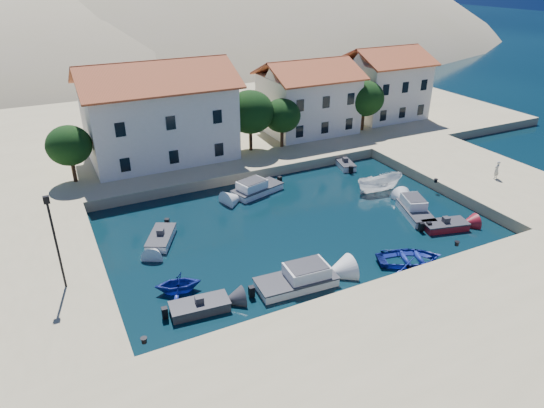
{
  "coord_description": "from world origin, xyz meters",
  "views": [
    {
      "loc": [
        -17.02,
        -19.9,
        18.99
      ],
      "look_at": [
        -1.73,
        10.85,
        2.0
      ],
      "focal_mm": 32.0,
      "sensor_mm": 36.0,
      "label": 1
    }
  ],
  "objects_px": {
    "building_mid": "(308,95)",
    "cabin_cruiser_east": "(416,211)",
    "lamppost": "(54,234)",
    "rowboat_south": "(409,262)",
    "building_left": "(158,110)",
    "cabin_cruiser_south": "(296,280)",
    "pedestrian": "(497,170)",
    "boat_east": "(379,191)",
    "building_right": "(385,82)"
  },
  "relations": [
    {
      "from": "lamppost",
      "to": "rowboat_south",
      "type": "bearing_deg",
      "value": -15.74
    },
    {
      "from": "building_left",
      "to": "building_mid",
      "type": "relative_size",
      "value": 1.4
    },
    {
      "from": "lamppost",
      "to": "cabin_cruiser_east",
      "type": "relative_size",
      "value": 1.27
    },
    {
      "from": "lamppost",
      "to": "cabin_cruiser_east",
      "type": "xyz_separation_m",
      "value": [
        27.39,
        -0.88,
        -4.28
      ]
    },
    {
      "from": "building_mid",
      "to": "cabin_cruiser_east",
      "type": "relative_size",
      "value": 2.14
    },
    {
      "from": "building_mid",
      "to": "cabin_cruiser_east",
      "type": "distance_m",
      "value": 22.49
    },
    {
      "from": "lamppost",
      "to": "cabin_cruiser_south",
      "type": "xyz_separation_m",
      "value": [
        13.57,
        -5.14,
        -4.28
      ]
    },
    {
      "from": "lamppost",
      "to": "rowboat_south",
      "type": "xyz_separation_m",
      "value": [
        22.15,
        -6.24,
        -4.75
      ]
    },
    {
      "from": "lamppost",
      "to": "cabin_cruiser_east",
      "type": "bearing_deg",
      "value": -1.85
    },
    {
      "from": "building_left",
      "to": "cabin_cruiser_east",
      "type": "relative_size",
      "value": 3.0
    },
    {
      "from": "building_left",
      "to": "rowboat_south",
      "type": "relative_size",
      "value": 3.15
    },
    {
      "from": "building_left",
      "to": "cabin_cruiser_south",
      "type": "height_order",
      "value": "building_left"
    },
    {
      "from": "lamppost",
      "to": "cabin_cruiser_east",
      "type": "distance_m",
      "value": 27.73
    },
    {
      "from": "cabin_cruiser_south",
      "to": "cabin_cruiser_east",
      "type": "distance_m",
      "value": 14.45
    },
    {
      "from": "pedestrian",
      "to": "building_right",
      "type": "bearing_deg",
      "value": -108.08
    },
    {
      "from": "building_mid",
      "to": "rowboat_south",
      "type": "xyz_separation_m",
      "value": [
        -7.35,
        -27.24,
        -5.22
      ]
    },
    {
      "from": "cabin_cruiser_east",
      "to": "pedestrian",
      "type": "bearing_deg",
      "value": -64.7
    },
    {
      "from": "building_left",
      "to": "lamppost",
      "type": "bearing_deg",
      "value": -119.9
    },
    {
      "from": "building_right",
      "to": "boat_east",
      "type": "distance_m",
      "value": 22.99
    },
    {
      "from": "building_mid",
      "to": "pedestrian",
      "type": "height_order",
      "value": "building_mid"
    },
    {
      "from": "building_mid",
      "to": "building_left",
      "type": "bearing_deg",
      "value": -176.82
    },
    {
      "from": "rowboat_south",
      "to": "cabin_cruiser_east",
      "type": "bearing_deg",
      "value": -24.58
    },
    {
      "from": "pedestrian",
      "to": "building_mid",
      "type": "bearing_deg",
      "value": -76.68
    },
    {
      "from": "building_mid",
      "to": "boat_east",
      "type": "bearing_deg",
      "value": -96.16
    },
    {
      "from": "lamppost",
      "to": "building_right",
      "type": "bearing_deg",
      "value": 27.93
    },
    {
      "from": "lamppost",
      "to": "pedestrian",
      "type": "xyz_separation_m",
      "value": [
        37.84,
        0.22,
        -2.89
      ]
    },
    {
      "from": "cabin_cruiser_south",
      "to": "rowboat_south",
      "type": "relative_size",
      "value": 1.17
    },
    {
      "from": "building_right",
      "to": "cabin_cruiser_east",
      "type": "bearing_deg",
      "value": -121.67
    },
    {
      "from": "building_left",
      "to": "pedestrian",
      "type": "bearing_deg",
      "value": -36.91
    },
    {
      "from": "lamppost",
      "to": "rowboat_south",
      "type": "relative_size",
      "value": 1.33
    },
    {
      "from": "cabin_cruiser_south",
      "to": "boat_east",
      "type": "relative_size",
      "value": 1.2
    },
    {
      "from": "lamppost",
      "to": "cabin_cruiser_south",
      "type": "distance_m",
      "value": 15.13
    },
    {
      "from": "rowboat_south",
      "to": "cabin_cruiser_south",
      "type": "bearing_deg",
      "value": 102.4
    },
    {
      "from": "building_mid",
      "to": "cabin_cruiser_south",
      "type": "distance_m",
      "value": 30.97
    },
    {
      "from": "lamppost",
      "to": "pedestrian",
      "type": "relative_size",
      "value": 3.62
    },
    {
      "from": "building_left",
      "to": "pedestrian",
      "type": "height_order",
      "value": "building_left"
    },
    {
      "from": "building_right",
      "to": "cabin_cruiser_south",
      "type": "xyz_separation_m",
      "value": [
        -27.93,
        -27.14,
        -5.0
      ]
    },
    {
      "from": "rowboat_south",
      "to": "cabin_cruiser_east",
      "type": "height_order",
      "value": "cabin_cruiser_east"
    },
    {
      "from": "building_left",
      "to": "boat_east",
      "type": "bearing_deg",
      "value": -43.83
    },
    {
      "from": "cabin_cruiser_south",
      "to": "boat_east",
      "type": "distance_m",
      "value": 17.08
    },
    {
      "from": "building_left",
      "to": "rowboat_south",
      "type": "bearing_deg",
      "value": -67.91
    },
    {
      "from": "lamppost",
      "to": "rowboat_south",
      "type": "height_order",
      "value": "lamppost"
    },
    {
      "from": "boat_east",
      "to": "pedestrian",
      "type": "distance_m",
      "value": 11.13
    },
    {
      "from": "cabin_cruiser_south",
      "to": "pedestrian",
      "type": "height_order",
      "value": "pedestrian"
    },
    {
      "from": "building_right",
      "to": "lamppost",
      "type": "relative_size",
      "value": 1.52
    },
    {
      "from": "boat_east",
      "to": "building_right",
      "type": "bearing_deg",
      "value": -31.63
    },
    {
      "from": "building_left",
      "to": "building_mid",
      "type": "bearing_deg",
      "value": 3.18
    },
    {
      "from": "cabin_cruiser_south",
      "to": "building_right",
      "type": "bearing_deg",
      "value": 47.82
    },
    {
      "from": "building_right",
      "to": "lamppost",
      "type": "bearing_deg",
      "value": -152.07
    },
    {
      "from": "lamppost",
      "to": "building_mid",
      "type": "bearing_deg",
      "value": 35.45
    }
  ]
}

